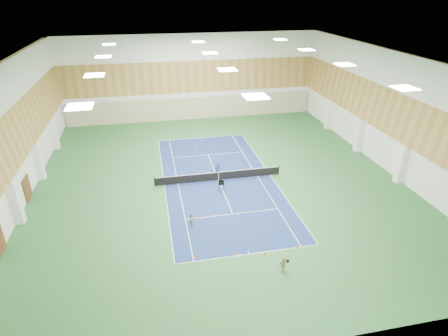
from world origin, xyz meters
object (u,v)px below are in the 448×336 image
at_px(ball_cart, 221,186).
at_px(child_court, 192,219).
at_px(child_apron, 283,265).
at_px(tennis_net, 219,175).
at_px(coach, 218,170).

bearing_deg(ball_cart, child_court, -114.97).
bearing_deg(ball_cart, child_apron, -72.50).
distance_m(tennis_net, child_apron, 14.28).
distance_m(coach, ball_cart, 2.64).
distance_m(coach, child_apron, 14.88).
height_order(tennis_net, child_apron, child_apron).
bearing_deg(child_apron, coach, 80.40).
bearing_deg(ball_cart, tennis_net, 95.43).
relative_size(child_court, child_apron, 0.92).
xyz_separation_m(tennis_net, ball_cart, (-0.11, -2.01, -0.08)).
height_order(tennis_net, coach, coach).
xyz_separation_m(coach, ball_cart, (-0.13, -2.61, -0.34)).
height_order(tennis_net, ball_cart, tennis_net).
height_order(child_apron, ball_cart, child_apron).
bearing_deg(tennis_net, child_apron, -82.83).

